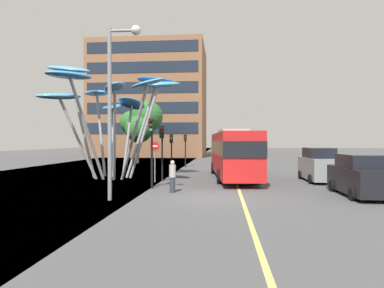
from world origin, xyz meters
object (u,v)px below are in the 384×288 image
traffic_light_kerb_near (151,138)px  red_bus (233,152)px  leaf_sculpture (110,96)px  car_parked_mid (319,166)px  traffic_light_kerb_far (162,141)px  car_parked_near (361,176)px  no_entry_sign (155,155)px  traffic_light_island_mid (171,144)px  traffic_light_opposite (185,143)px  street_lamp (116,90)px  pedestrian (172,176)px

traffic_light_kerb_near → red_bus: bearing=50.2°
leaf_sculpture → traffic_light_kerb_near: 7.38m
leaf_sculpture → red_bus: bearing=3.3°
car_parked_mid → traffic_light_kerb_far: bearing=-175.6°
car_parked_near → no_entry_sign: no_entry_sign is taller
traffic_light_kerb_near → car_parked_near: bearing=-8.0°
traffic_light_island_mid → traffic_light_opposite: bearing=83.6°
street_lamp → car_parked_mid: bearing=36.2°
traffic_light_kerb_near → car_parked_near: (10.78, -1.52, -1.90)m
car_parked_mid → traffic_light_opposite: bearing=132.0°
traffic_light_kerb_far → pedestrian: 5.43m
traffic_light_opposite → car_parked_near: bearing=-58.5°
leaf_sculpture → traffic_light_opposite: leaf_sculpture is taller
leaf_sculpture → traffic_light_island_mid: size_ratio=3.08×
traffic_light_opposite → car_parked_mid: size_ratio=0.80×
traffic_light_kerb_near → street_lamp: street_lamp is taller
leaf_sculpture → traffic_light_kerb_near: size_ratio=2.59×
traffic_light_kerb_near → traffic_light_island_mid: traffic_light_kerb_near is taller
traffic_light_kerb_far → car_parked_near: (10.85, -5.14, -1.71)m
traffic_light_island_mid → traffic_light_opposite: 5.51m
no_entry_sign → street_lamp: bearing=-93.4°
leaf_sculpture → street_lamp: bearing=-69.2°
traffic_light_opposite → car_parked_near: traffic_light_opposite is taller
red_bus → leaf_sculpture: 9.84m
traffic_light_kerb_near → street_lamp: (-0.80, -3.78, 2.14)m
red_bus → traffic_light_kerb_far: 5.29m
leaf_sculpture → car_parked_mid: 15.46m
traffic_light_island_mid → pedestrian: (1.84, -11.62, -1.58)m
red_bus → street_lamp: 11.41m
car_parked_near → no_entry_sign: bearing=158.5°
traffic_light_opposite → traffic_light_kerb_far: bearing=-91.1°
car_parked_mid → pedestrian: size_ratio=2.63×
red_bus → leaf_sculpture: size_ratio=1.13×
traffic_light_kerb_far → leaf_sculpture: bearing=159.2°
no_entry_sign → car_parked_near: bearing=-21.5°
traffic_light_kerb_near → traffic_light_island_mid: (-0.45, 10.34, -0.43)m
car_parked_near → pedestrian: bearing=178.5°
pedestrian → no_entry_sign: bearing=113.2°
traffic_light_island_mid → street_lamp: bearing=-91.4°
car_parked_near → car_parked_mid: car_parked_mid is taller
traffic_light_kerb_near → car_parked_mid: size_ratio=0.90×
traffic_light_island_mid → no_entry_sign: bearing=-89.6°
traffic_light_kerb_far → no_entry_sign: 1.21m
car_parked_near → traffic_light_kerb_near: bearing=172.0°
traffic_light_island_mid → traffic_light_kerb_near: bearing=-87.5°
traffic_light_kerb_far → no_entry_sign: bearing=-114.6°
street_lamp → leaf_sculpture: bearing=110.8°
red_bus → no_entry_sign: 5.86m
car_parked_near → traffic_light_kerb_far: bearing=154.6°
traffic_light_opposite → car_parked_mid: 15.40m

